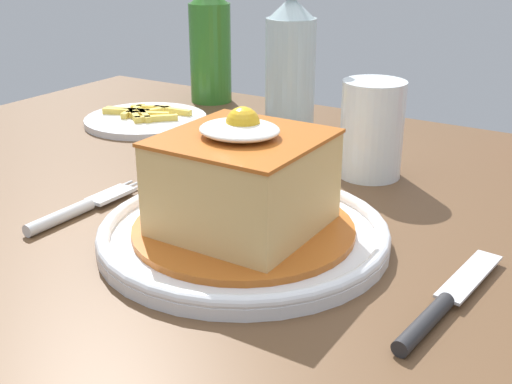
{
  "coord_description": "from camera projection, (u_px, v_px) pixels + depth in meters",
  "views": [
    {
      "loc": [
        0.2,
        -0.45,
        1.0
      ],
      "look_at": [
        -0.07,
        -0.01,
        0.79
      ],
      "focal_mm": 45.42,
      "sensor_mm": 36.0,
      "label": 1
    }
  ],
  "objects": [
    {
      "name": "dining_table",
      "position": [
        332.0,
        354.0,
        0.59
      ],
      "size": [
        1.3,
        0.86,
        0.75
      ],
      "color": "brown",
      "rests_on": "ground_plane"
    },
    {
      "name": "main_plate",
      "position": [
        244.0,
        233.0,
        0.56
      ],
      "size": [
        0.25,
        0.25,
        0.02
      ],
      "color": "white",
      "rests_on": "dining_table"
    },
    {
      "name": "sandwich_meal",
      "position": [
        243.0,
        186.0,
        0.54
      ],
      "size": [
        0.19,
        0.19,
        0.11
      ],
      "color": "#B75B1E",
      "rests_on": "main_plate"
    },
    {
      "name": "fork",
      "position": [
        77.0,
        209.0,
        0.61
      ],
      "size": [
        0.02,
        0.14,
        0.01
      ],
      "color": "silver",
      "rests_on": "dining_table"
    },
    {
      "name": "knife",
      "position": [
        439.0,
        308.0,
        0.45
      ],
      "size": [
        0.03,
        0.17,
        0.01
      ],
      "color": "#262628",
      "rests_on": "dining_table"
    },
    {
      "name": "beer_bottle_green",
      "position": [
        210.0,
        37.0,
        0.99
      ],
      "size": [
        0.06,
        0.06,
        0.27
      ],
      "color": "#2D6B23",
      "rests_on": "dining_table"
    },
    {
      "name": "beer_bottle_clear",
      "position": [
        291.0,
        59.0,
        0.82
      ],
      "size": [
        0.06,
        0.06,
        0.27
      ],
      "color": "#ADC6CC",
      "rests_on": "dining_table"
    },
    {
      "name": "drinking_glass",
      "position": [
        371.0,
        136.0,
        0.7
      ],
      "size": [
        0.07,
        0.07,
        0.1
      ],
      "color": "gold",
      "rests_on": "dining_table"
    },
    {
      "name": "side_plate_fries",
      "position": [
        146.0,
        119.0,
        0.91
      ],
      "size": [
        0.17,
        0.17,
        0.02
      ],
      "color": "white",
      "rests_on": "dining_table"
    }
  ]
}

